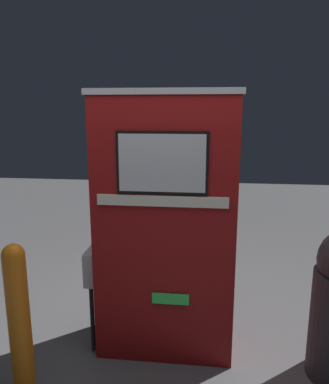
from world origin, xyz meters
name	(u,v)px	position (x,y,z in m)	size (l,w,h in m)	color
ground_plane	(162,363)	(0.00, 0.00, 0.00)	(14.00, 14.00, 0.00)	#4C4C4F
gas_pump	(166,225)	(0.00, 0.27, 0.98)	(1.10, 0.57, 1.95)	maroon
safety_bollard	(19,318)	(-0.85, -0.40, 0.54)	(0.14, 0.14, 1.03)	orange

